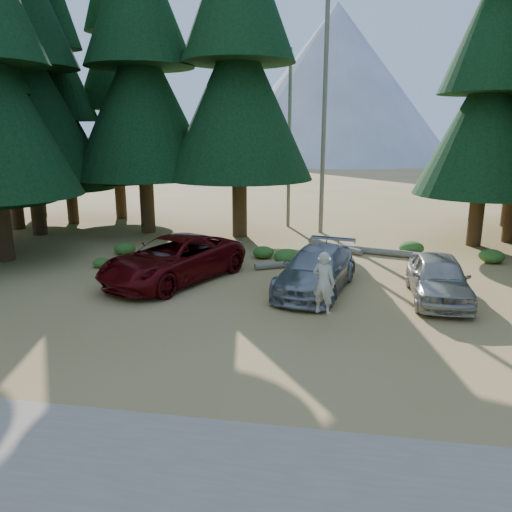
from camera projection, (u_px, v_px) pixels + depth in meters
The scene contains 20 objects.
ground at pixel (270, 330), 14.32m from camera, with size 160.00×160.00×0.00m, color #9D7B42.
gravel_strip at pixel (213, 481), 8.11m from camera, with size 26.00×3.50×0.01m, color tan.
forest_belt_north at pixel (307, 230), 28.66m from camera, with size 36.00×7.00×22.00m, color black, non-canonical shape.
snag_front at pixel (324, 122), 26.59m from camera, with size 0.24×0.24×12.00m, color gray.
snag_back at pixel (289, 141), 28.60m from camera, with size 0.20×0.20×10.00m, color gray.
mountain_peak at pixel (322, 93), 96.00m from camera, with size 48.00×50.00×28.00m.
red_pickup at pixel (173, 259), 18.79m from camera, with size 2.81×6.09×1.69m, color #58070A.
silver_minivan_center at pixel (316, 270), 17.71m from camera, with size 2.11×5.19×1.51m, color gray.
silver_minivan_right at pixel (438, 277), 16.73m from camera, with size 1.81×4.50×1.53m, color #AAA397.
frisbee_player at pixel (324, 282), 14.41m from camera, with size 0.79×0.65×1.86m.
log_left at pixel (300, 263), 20.96m from camera, with size 0.28×0.28×3.95m, color gray.
log_mid at pixel (334, 246), 24.06m from camera, with size 0.28×0.28×3.43m, color gray.
log_right at pixel (390, 253), 22.70m from camera, with size 0.32×0.32×4.95m, color gray.
shrub_far_left at pixel (125, 248), 23.01m from camera, with size 0.99×0.99×0.55m, color #30631D.
shrub_left at pixel (263, 252), 22.33m from camera, with size 0.95×0.95×0.53m, color #30631D.
shrub_center_left at pixel (314, 256), 21.16m from camera, with size 1.34×1.34×0.74m, color #30631D.
shrub_center_right at pixel (288, 257), 21.24m from camera, with size 1.20×1.20×0.66m, color #30631D.
shrub_right at pixel (411, 248), 22.97m from camera, with size 1.12×1.12×0.62m, color #30631D.
shrub_far_right at pixel (492, 256), 21.53m from camera, with size 1.06×1.06×0.58m, color #30631D.
shrub_edge_west at pixel (101, 263), 20.82m from camera, with size 0.72×0.72×0.40m, color #30631D.
Camera 1 is at (1.86, -13.25, 5.54)m, focal length 35.00 mm.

